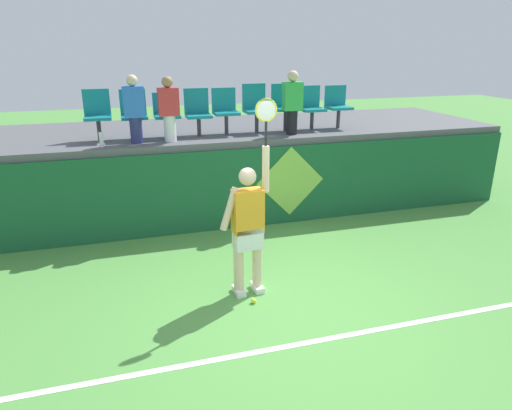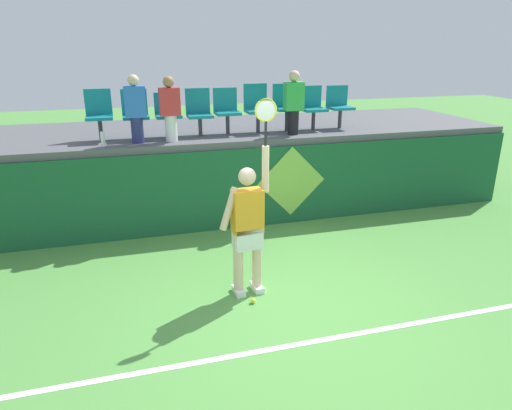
{
  "view_description": "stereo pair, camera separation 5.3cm",
  "coord_description": "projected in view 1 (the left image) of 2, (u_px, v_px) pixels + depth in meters",
  "views": [
    {
      "loc": [
        -1.87,
        -4.58,
        3.15
      ],
      "look_at": [
        -0.22,
        1.03,
        1.08
      ],
      "focal_mm": 32.35,
      "sensor_mm": 36.0,
      "label": 1
    },
    {
      "loc": [
        -1.82,
        -4.6,
        3.15
      ],
      "look_at": [
        -0.22,
        1.03,
        1.08
      ],
      "focal_mm": 32.35,
      "sensor_mm": 36.0,
      "label": 2
    }
  ],
  "objects": [
    {
      "name": "stadium_chair_1",
      "position": [
        134.0,
        112.0,
        7.95
      ],
      "size": [
        0.44,
        0.42,
        0.83
      ],
      "color": "#38383D",
      "rests_on": "spectator_platform"
    },
    {
      "name": "tennis_ball",
      "position": [
        254.0,
        301.0,
        5.88
      ],
      "size": [
        0.07,
        0.07,
        0.07
      ],
      "primitive_type": "sphere",
      "color": "#D1E533",
      "rests_on": "ground_plane"
    },
    {
      "name": "stadium_chair_0",
      "position": [
        97.0,
        113.0,
        7.78
      ],
      "size": [
        0.44,
        0.42,
        0.85
      ],
      "color": "#38383D",
      "rests_on": "spectator_platform"
    },
    {
      "name": "stadium_chair_4",
      "position": [
        225.0,
        109.0,
        8.37
      ],
      "size": [
        0.44,
        0.42,
        0.81
      ],
      "color": "#38383D",
      "rests_on": "spectator_platform"
    },
    {
      "name": "stadium_chair_3",
      "position": [
        198.0,
        110.0,
        8.25
      ],
      "size": [
        0.44,
        0.42,
        0.82
      ],
      "color": "#38383D",
      "rests_on": "spectator_platform"
    },
    {
      "name": "court_back_wall",
      "position": [
        238.0,
        188.0,
        8.13
      ],
      "size": [
        10.91,
        0.2,
        1.43
      ],
      "primitive_type": "cube",
      "color": "#195633",
      "rests_on": "ground_plane"
    },
    {
      "name": "spectator_2",
      "position": [
        134.0,
        108.0,
        7.52
      ],
      "size": [
        0.34,
        0.2,
        1.11
      ],
      "color": "navy",
      "rests_on": "spectator_platform"
    },
    {
      "name": "stadium_chair_7",
      "position": [
        311.0,
        105.0,
        8.82
      ],
      "size": [
        0.44,
        0.42,
        0.81
      ],
      "color": "#38383D",
      "rests_on": "spectator_platform"
    },
    {
      "name": "stadium_chair_8",
      "position": [
        337.0,
        104.0,
        8.97
      ],
      "size": [
        0.44,
        0.42,
        0.8
      ],
      "color": "#38383D",
      "rests_on": "spectator_platform"
    },
    {
      "name": "stadium_chair_6",
      "position": [
        284.0,
        104.0,
        8.67
      ],
      "size": [
        0.44,
        0.42,
        0.86
      ],
      "color": "#38383D",
      "rests_on": "spectator_platform"
    },
    {
      "name": "ground_plane",
      "position": [
        297.0,
        312.0,
        5.7
      ],
      "size": [
        40.0,
        40.0,
        0.0
      ],
      "primitive_type": "plane",
      "color": "#519342"
    },
    {
      "name": "wall_signage_mount",
      "position": [
        289.0,
        222.0,
        8.52
      ],
      "size": [
        1.27,
        0.01,
        1.42
      ],
      "color": "#195633",
      "rests_on": "ground_plane"
    },
    {
      "name": "stadium_chair_2",
      "position": [
        167.0,
        112.0,
        8.1
      ],
      "size": [
        0.44,
        0.42,
        0.76
      ],
      "color": "#38383D",
      "rests_on": "spectator_platform"
    },
    {
      "name": "spectator_0",
      "position": [
        292.0,
        101.0,
        8.25
      ],
      "size": [
        0.34,
        0.2,
        1.13
      ],
      "color": "black",
      "rests_on": "spectator_platform"
    },
    {
      "name": "tennis_player",
      "position": [
        248.0,
        225.0,
        5.84
      ],
      "size": [
        0.75,
        0.29,
        2.53
      ],
      "color": "white",
      "rests_on": "ground_plane"
    },
    {
      "name": "stadium_chair_5",
      "position": [
        255.0,
        106.0,
        8.52
      ],
      "size": [
        0.44,
        0.42,
        0.87
      ],
      "color": "#38383D",
      "rests_on": "spectator_platform"
    },
    {
      "name": "spectator_platform",
      "position": [
        220.0,
        130.0,
        9.14
      ],
      "size": [
        10.91,
        2.92,
        0.12
      ],
      "primitive_type": "cube",
      "color": "#56565B",
      "rests_on": "court_back_wall"
    },
    {
      "name": "spectator_1",
      "position": [
        169.0,
        108.0,
        7.66
      ],
      "size": [
        0.34,
        0.2,
        1.07
      ],
      "color": "white",
      "rests_on": "spectator_platform"
    },
    {
      "name": "court_baseline_stripe",
      "position": [
        317.0,
        341.0,
        5.14
      ],
      "size": [
        9.82,
        0.08,
        0.01
      ],
      "primitive_type": "cube",
      "color": "white",
      "rests_on": "ground_plane"
    },
    {
      "name": "water_bottle",
      "position": [
        101.0,
        140.0,
        7.38
      ],
      "size": [
        0.07,
        0.07,
        0.24
      ],
      "primitive_type": "cylinder",
      "color": "white",
      "rests_on": "spectator_platform"
    }
  ]
}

